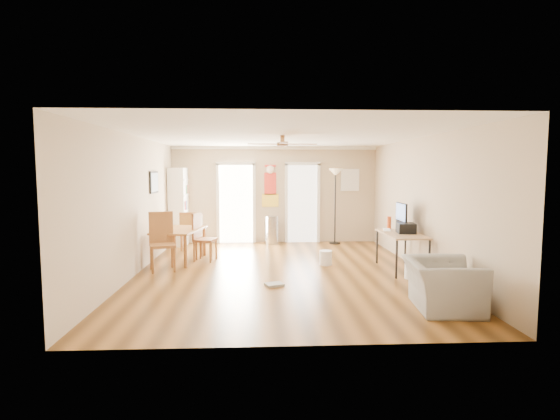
{
  "coord_description": "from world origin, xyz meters",
  "views": [
    {
      "loc": [
        -0.42,
        -8.1,
        1.95
      ],
      "look_at": [
        0.0,
        0.6,
        1.15
      ],
      "focal_mm": 27.48,
      "sensor_mm": 36.0,
      "label": 1
    }
  ],
  "objects": [
    {
      "name": "bathroom_doorway",
      "position": [
        0.75,
        3.48,
        1.05
      ],
      "size": [
        0.8,
        0.1,
        2.1
      ],
      "primitive_type": null,
      "color": "white",
      "rests_on": "wall_back"
    },
    {
      "name": "kitchen_doorway",
      "position": [
        -1.05,
        3.48,
        1.05
      ],
      "size": [
        0.9,
        0.1,
        2.1
      ],
      "primitive_type": null,
      "color": "white",
      "rests_on": "wall_back"
    },
    {
      "name": "wall_front",
      "position": [
        0.0,
        -3.5,
        1.3
      ],
      "size": [
        5.5,
        0.04,
        2.6
      ],
      "primitive_type": null,
      "color": "beige",
      "rests_on": "floor"
    },
    {
      "name": "keyboard",
      "position": [
        2.2,
        0.53,
        0.74
      ],
      "size": [
        0.23,
        0.44,
        0.02
      ],
      "primitive_type": "cube",
      "rotation": [
        0.0,
        0.0,
        -0.24
      ],
      "color": "white",
      "rests_on": "computer_desk"
    },
    {
      "name": "wall_back",
      "position": [
        0.0,
        3.5,
        1.3
      ],
      "size": [
        5.5,
        0.04,
        2.6
      ],
      "primitive_type": null,
      "color": "beige",
      "rests_on": "floor"
    },
    {
      "name": "wall_decal",
      "position": [
        -0.13,
        3.48,
        1.55
      ],
      "size": [
        0.46,
        0.03,
        1.1
      ],
      "primitive_type": "cube",
      "color": "red",
      "rests_on": "wall_back"
    },
    {
      "name": "wall_left",
      "position": [
        -2.75,
        0.0,
        1.3
      ],
      "size": [
        0.04,
        7.0,
        2.6
      ],
      "primitive_type": null,
      "color": "beige",
      "rests_on": "floor"
    },
    {
      "name": "dining_table",
      "position": [
        -2.15,
        1.14,
        0.35
      ],
      "size": [
        1.06,
        1.51,
        0.7
      ],
      "primitive_type": null,
      "rotation": [
        0.0,
        0.0,
        -0.17
      ],
      "color": "#AB7B37",
      "rests_on": "floor"
    },
    {
      "name": "wall_right",
      "position": [
        2.75,
        0.0,
        1.3
      ],
      "size": [
        0.04,
        7.0,
        2.6
      ],
      "primitive_type": null,
      "color": "beige",
      "rests_on": "floor"
    },
    {
      "name": "torchiere_lamp",
      "position": [
        1.6,
        3.18,
        1.0
      ],
      "size": [
        0.41,
        0.41,
        2.01
      ],
      "primitive_type": null,
      "rotation": [
        0.0,
        0.0,
        0.1
      ],
      "color": "black",
      "rests_on": "floor"
    },
    {
      "name": "dining_chair_right_b",
      "position": [
        -1.6,
        1.14,
        0.52
      ],
      "size": [
        0.51,
        0.51,
        1.03
      ],
      "primitive_type": null,
      "rotation": [
        0.0,
        0.0,
        1.33
      ],
      "color": "#A06133",
      "rests_on": "floor"
    },
    {
      "name": "computer_desk",
      "position": [
        2.36,
        0.06,
        0.37
      ],
      "size": [
        0.68,
        1.37,
        0.73
      ],
      "primitive_type": null,
      "color": "tan",
      "rests_on": "floor"
    },
    {
      "name": "framed_poster",
      "position": [
        -2.73,
        1.4,
        1.7
      ],
      "size": [
        0.04,
        0.66,
        0.48
      ],
      "primitive_type": "cube",
      "color": "black",
      "rests_on": "wall_left"
    },
    {
      "name": "ceiling",
      "position": [
        0.0,
        0.0,
        2.6
      ],
      "size": [
        5.5,
        7.0,
        0.0
      ],
      "primitive_type": null,
      "color": "silver",
      "rests_on": "floor"
    },
    {
      "name": "wastebasket_a",
      "position": [
        0.95,
        0.59,
        0.15
      ],
      "size": [
        0.27,
        0.27,
        0.3
      ],
      "primitive_type": "cylinder",
      "rotation": [
        0.0,
        0.0,
        0.04
      ],
      "color": "white",
      "rests_on": "floor"
    },
    {
      "name": "printer",
      "position": [
        2.45,
        0.09,
        0.83
      ],
      "size": [
        0.37,
        0.42,
        0.2
      ],
      "primitive_type": "cube",
      "rotation": [
        0.0,
        0.0,
        -0.12
      ],
      "color": "black",
      "rests_on": "computer_desk"
    },
    {
      "name": "dining_chair_right_a",
      "position": [
        -1.6,
        1.35,
        0.49
      ],
      "size": [
        0.48,
        0.48,
        0.98
      ],
      "primitive_type": null,
      "rotation": [
        0.0,
        0.0,
        1.35
      ],
      "color": "#A37434",
      "rests_on": "floor"
    },
    {
      "name": "floor_cloth",
      "position": [
        -0.17,
        -0.98,
        0.02
      ],
      "size": [
        0.36,
        0.32,
        0.04
      ],
      "primitive_type": "cube",
      "rotation": [
        0.0,
        0.0,
        0.35
      ],
      "color": "gray",
      "rests_on": "floor"
    },
    {
      "name": "trash_can",
      "position": [
        -0.09,
        3.21,
        0.37
      ],
      "size": [
        0.42,
        0.42,
        0.74
      ],
      "primitive_type": "cylinder",
      "rotation": [
        0.0,
        0.0,
        -0.27
      ],
      "color": "#ABABAD",
      "rests_on": "floor"
    },
    {
      "name": "bookshelf",
      "position": [
        -2.53,
        3.2,
        1.01
      ],
      "size": [
        0.45,
        0.93,
        2.02
      ],
      "primitive_type": null,
      "rotation": [
        0.0,
        0.0,
        -0.05
      ],
      "color": "white",
      "rests_on": "floor"
    },
    {
      "name": "floor",
      "position": [
        0.0,
        0.0,
        0.0
      ],
      "size": [
        7.0,
        7.0,
        0.0
      ],
      "primitive_type": "plane",
      "color": "brown",
      "rests_on": "ground"
    },
    {
      "name": "dining_chair_near",
      "position": [
        -2.31,
        0.24,
        0.57
      ],
      "size": [
        0.59,
        0.59,
        1.13
      ],
      "primitive_type": null,
      "rotation": [
        0.0,
        0.0,
        0.31
      ],
      "color": "#A26934",
      "rests_on": "floor"
    },
    {
      "name": "ceiling_fan",
      "position": [
        0.0,
        -0.3,
        2.43
      ],
      "size": [
        1.24,
        1.24,
        0.2
      ],
      "primitive_type": null,
      "color": "#593819",
      "rests_on": "ceiling"
    },
    {
      "name": "wastebasket_b",
      "position": [
        2.34,
        -0.61,
        0.15
      ],
      "size": [
        0.32,
        0.32,
        0.3
      ],
      "primitive_type": "cylinder",
      "rotation": [
        0.0,
        0.0,
        -0.24
      ],
      "color": "white",
      "rests_on": "floor"
    },
    {
      "name": "orange_bottle",
      "position": [
        2.3,
        0.7,
        0.86
      ],
      "size": [
        0.1,
        0.1,
        0.26
      ],
      "primitive_type": "cylinder",
      "rotation": [
        0.0,
        0.0,
        -0.22
      ],
      "color": "#CD4312",
      "rests_on": "computer_desk"
    },
    {
      "name": "imac",
      "position": [
        2.47,
        0.43,
        1.02
      ],
      "size": [
        0.12,
        0.61,
        0.57
      ],
      "primitive_type": null,
      "rotation": [
        0.0,
        0.0,
        0.06
      ],
      "color": "black",
      "rests_on": "computer_desk"
    },
    {
      "name": "armchair",
      "position": [
        2.15,
        -2.32,
        0.35
      ],
      "size": [
        1.04,
        1.16,
        0.69
      ],
      "primitive_type": "imported",
      "rotation": [
        0.0,
        0.0,
        1.46
      ],
      "color": "gray",
      "rests_on": "floor"
    },
    {
      "name": "ac_grille",
      "position": [
        2.05,
        3.47,
        1.7
      ],
      "size": [
        0.5,
        0.04,
        0.6
      ],
      "primitive_type": "cube",
      "color": "white",
      "rests_on": "wall_back"
    },
    {
      "name": "dining_chair_far",
      "position": [
        -2.18,
        2.47,
        0.47
      ],
      "size": [
        0.42,
        0.42,
        0.94
      ],
      "primitive_type": null,
      "rotation": [
        0.0,
        0.0,
        3.25
      ],
      "color": "#A47535",
      "rests_on": "floor"
    },
    {
      "name": "crown_molding",
      "position": [
        0.0,
        0.0,
        2.56
      ],
      "size": [
        5.5,
        7.0,
        0.08
      ],
      "primitive_type": null,
      "color": "white",
      "rests_on": "wall_back"
    }
  ]
}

